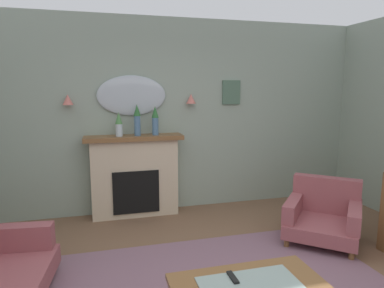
# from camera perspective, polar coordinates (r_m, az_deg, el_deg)

# --- Properties ---
(wall_back) EXTENTS (6.89, 0.10, 2.81)m
(wall_back) POSITION_cam_1_polar(r_m,az_deg,el_deg) (5.12, -3.80, 4.67)
(wall_back) COLOR #93A393
(wall_back) RESTS_ON ground
(fireplace) EXTENTS (1.36, 0.36, 1.16)m
(fireplace) POSITION_cam_1_polar(r_m,az_deg,el_deg) (4.97, -9.45, -5.36)
(fireplace) COLOR beige
(fireplace) RESTS_ON ground
(mantel_vase_left) EXTENTS (0.10, 0.10, 0.33)m
(mantel_vase_left) POSITION_cam_1_polar(r_m,az_deg,el_deg) (4.79, -12.04, 3.26)
(mantel_vase_left) COLOR silver
(mantel_vase_left) RESTS_ON fireplace
(mantel_vase_centre) EXTENTS (0.10, 0.10, 0.44)m
(mantel_vase_centre) POSITION_cam_1_polar(r_m,az_deg,el_deg) (4.80, -9.08, 4.11)
(mantel_vase_centre) COLOR #4C7093
(mantel_vase_centre) RESTS_ON fireplace
(mantel_vase_right) EXTENTS (0.10, 0.10, 0.41)m
(mantel_vase_right) POSITION_cam_1_polar(r_m,az_deg,el_deg) (4.84, -6.13, 4.00)
(mantel_vase_right) COLOR #4C7093
(mantel_vase_right) RESTS_ON fireplace
(wall_mirror) EXTENTS (0.96, 0.06, 0.56)m
(wall_mirror) POSITION_cam_1_polar(r_m,az_deg,el_deg) (4.95, -9.97, 7.93)
(wall_mirror) COLOR #B2BCC6
(wall_sconce_left) EXTENTS (0.14, 0.14, 0.14)m
(wall_sconce_left) POSITION_cam_1_polar(r_m,az_deg,el_deg) (4.90, -19.92, 6.93)
(wall_sconce_left) COLOR #D17066
(wall_sconce_right) EXTENTS (0.14, 0.14, 0.14)m
(wall_sconce_right) POSITION_cam_1_polar(r_m,az_deg,el_deg) (5.05, -0.17, 7.52)
(wall_sconce_right) COLOR #D17066
(framed_picture) EXTENTS (0.28, 0.03, 0.36)m
(framed_picture) POSITION_cam_1_polar(r_m,az_deg,el_deg) (5.31, 6.53, 8.52)
(framed_picture) COLOR #4C6B56
(tv_remote) EXTENTS (0.04, 0.16, 0.02)m
(tv_remote) POSITION_cam_1_polar(r_m,az_deg,el_deg) (2.69, 6.77, -21.17)
(tv_remote) COLOR black
(tv_remote) RESTS_ON coffee_table
(armchair_near_fireplace) EXTENTS (1.14, 1.14, 0.71)m
(armchair_near_fireplace) POSITION_cam_1_polar(r_m,az_deg,el_deg) (4.52, 20.96, -10.84)
(armchair_near_fireplace) COLOR #934C51
(armchair_near_fireplace) RESTS_ON ground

